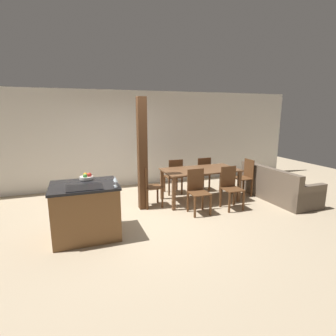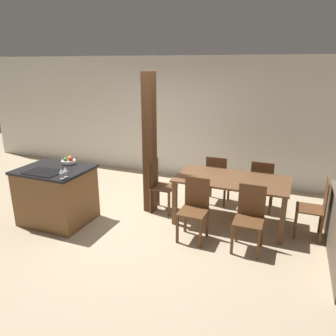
{
  "view_description": "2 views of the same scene",
  "coord_description": "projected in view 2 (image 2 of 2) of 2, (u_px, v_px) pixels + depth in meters",
  "views": [
    {
      "loc": [
        -1.23,
        -4.89,
        2.11
      ],
      "look_at": [
        0.6,
        0.2,
        0.95
      ],
      "focal_mm": 28.0,
      "sensor_mm": 36.0,
      "label": 1
    },
    {
      "loc": [
        2.47,
        -4.39,
        2.55
      ],
      "look_at": [
        0.6,
        0.2,
        0.95
      ],
      "focal_mm": 35.0,
      "sensor_mm": 36.0,
      "label": 2
    }
  ],
  "objects": [
    {
      "name": "ground_plane",
      "position": [
        131.0,
        221.0,
        5.54
      ],
      "size": [
        16.0,
        16.0,
        0.0
      ],
      "primitive_type": "plane",
      "color": "tan"
    },
    {
      "name": "wall_back",
      "position": [
        182.0,
        119.0,
        7.36
      ],
      "size": [
        11.2,
        0.08,
        2.7
      ],
      "color": "silver",
      "rests_on": "ground_plane"
    },
    {
      "name": "kitchen_island",
      "position": [
        57.0,
        195.0,
        5.41
      ],
      "size": [
        1.1,
        0.9,
        0.94
      ],
      "color": "brown",
      "rests_on": "ground_plane"
    },
    {
      "name": "fruit_bowl",
      "position": [
        69.0,
        161.0,
        5.5
      ],
      "size": [
        0.24,
        0.24,
        0.12
      ],
      "color": "silver",
      "rests_on": "kitchen_island"
    },
    {
      "name": "wine_glass_near",
      "position": [
        61.0,
        171.0,
        4.72
      ],
      "size": [
        0.07,
        0.07,
        0.15
      ],
      "color": "silver",
      "rests_on": "kitchen_island"
    },
    {
      "name": "wine_glass_middle",
      "position": [
        65.0,
        170.0,
        4.8
      ],
      "size": [
        0.07,
        0.07,
        0.15
      ],
      "color": "silver",
      "rests_on": "kitchen_island"
    },
    {
      "name": "dining_table",
      "position": [
        232.0,
        185.0,
        5.28
      ],
      "size": [
        1.8,
        0.93,
        0.77
      ],
      "color": "brown",
      "rests_on": "ground_plane"
    },
    {
      "name": "dining_chair_near_left",
      "position": [
        194.0,
        208.0,
        4.87
      ],
      "size": [
        0.4,
        0.4,
        0.93
      ],
      "color": "brown",
      "rests_on": "ground_plane"
    },
    {
      "name": "dining_chair_near_right",
      "position": [
        250.0,
        217.0,
        4.58
      ],
      "size": [
        0.4,
        0.4,
        0.93
      ],
      "color": "brown",
      "rests_on": "ground_plane"
    },
    {
      "name": "dining_chair_far_left",
      "position": [
        217.0,
        179.0,
        6.09
      ],
      "size": [
        0.4,
        0.4,
        0.93
      ],
      "rotation": [
        0.0,
        0.0,
        3.14
      ],
      "color": "brown",
      "rests_on": "ground_plane"
    },
    {
      "name": "dining_chair_far_right",
      "position": [
        262.0,
        184.0,
        5.8
      ],
      "size": [
        0.4,
        0.4,
        0.93
      ],
      "rotation": [
        0.0,
        0.0,
        3.14
      ],
      "color": "brown",
      "rests_on": "ground_plane"
    },
    {
      "name": "dining_chair_head_end",
      "position": [
        160.0,
        185.0,
        5.79
      ],
      "size": [
        0.4,
        0.4,
        0.93
      ],
      "rotation": [
        0.0,
        0.0,
        1.57
      ],
      "color": "brown",
      "rests_on": "ground_plane"
    },
    {
      "name": "dining_chair_foot_end",
      "position": [
        316.0,
        207.0,
        4.88
      ],
      "size": [
        0.4,
        0.4,
        0.93
      ],
      "rotation": [
        0.0,
        0.0,
        -1.57
      ],
      "color": "brown",
      "rests_on": "ground_plane"
    },
    {
      "name": "timber_post",
      "position": [
        150.0,
        145.0,
        5.58
      ],
      "size": [
        0.19,
        0.19,
        2.42
      ],
      "color": "#4C2D19",
      "rests_on": "ground_plane"
    }
  ]
}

